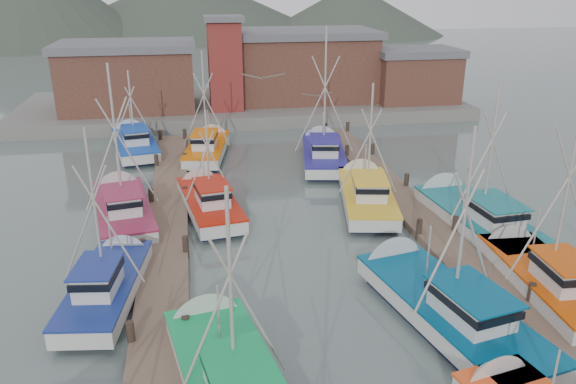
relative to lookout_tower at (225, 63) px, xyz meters
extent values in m
plane|color=#485754|center=(2.00, -33.00, -5.55)|extent=(260.00, 260.00, 0.00)
cube|color=brown|center=(-5.00, -29.00, -5.35)|extent=(2.20, 46.00, 0.40)
cylinder|color=black|center=(-6.00, -35.00, -5.10)|extent=(0.30, 0.30, 1.50)
cylinder|color=black|center=(-6.00, -28.00, -5.10)|extent=(0.30, 0.30, 1.50)
cylinder|color=black|center=(-6.00, -21.00, -5.10)|extent=(0.30, 0.30, 1.50)
cylinder|color=black|center=(-6.00, -14.00, -5.10)|extent=(0.30, 0.30, 1.50)
cylinder|color=black|center=(-6.00, -7.00, -5.10)|extent=(0.30, 0.30, 1.50)
cylinder|color=black|center=(-4.00, -35.00, -5.10)|extent=(0.30, 0.30, 1.50)
cylinder|color=black|center=(-4.00, -28.00, -5.10)|extent=(0.30, 0.30, 1.50)
cylinder|color=black|center=(-4.00, -21.00, -5.10)|extent=(0.30, 0.30, 1.50)
cylinder|color=black|center=(-4.00, -14.00, -5.10)|extent=(0.30, 0.30, 1.50)
cylinder|color=black|center=(-4.00, -7.00, -5.10)|extent=(0.30, 0.30, 1.50)
cube|color=brown|center=(9.00, -29.00, -5.35)|extent=(2.20, 46.00, 0.40)
cylinder|color=black|center=(8.00, -35.00, -5.10)|extent=(0.30, 0.30, 1.50)
cylinder|color=black|center=(8.00, -28.00, -5.10)|extent=(0.30, 0.30, 1.50)
cylinder|color=black|center=(8.00, -21.00, -5.10)|extent=(0.30, 0.30, 1.50)
cylinder|color=black|center=(8.00, -14.00, -5.10)|extent=(0.30, 0.30, 1.50)
cylinder|color=black|center=(8.00, -7.00, -5.10)|extent=(0.30, 0.30, 1.50)
cylinder|color=black|center=(10.00, -35.00, -5.10)|extent=(0.30, 0.30, 1.50)
cylinder|color=black|center=(10.00, -28.00, -5.10)|extent=(0.30, 0.30, 1.50)
cylinder|color=black|center=(10.00, -21.00, -5.10)|extent=(0.30, 0.30, 1.50)
cylinder|color=black|center=(10.00, -14.00, -5.10)|extent=(0.30, 0.30, 1.50)
cylinder|color=black|center=(10.00, -7.00, -5.10)|extent=(0.30, 0.30, 1.50)
cube|color=slate|center=(2.00, 4.00, -4.95)|extent=(44.00, 16.00, 1.20)
cube|color=brown|center=(-9.00, 2.00, -1.60)|extent=(12.00, 8.00, 5.50)
cube|color=slate|center=(-9.00, 2.00, 1.50)|extent=(12.72, 8.48, 0.70)
cube|color=brown|center=(8.00, 4.00, -1.25)|extent=(14.00, 9.00, 6.20)
cube|color=slate|center=(8.00, 4.00, 2.20)|extent=(14.84, 9.54, 0.70)
cube|color=brown|center=(19.00, 1.00, -2.10)|extent=(8.00, 6.00, 4.50)
cube|color=slate|center=(19.00, 1.00, 0.50)|extent=(8.48, 6.36, 0.70)
cube|color=maroon|center=(0.00, 0.00, -0.35)|extent=(3.00, 3.00, 8.00)
cube|color=slate|center=(0.00, 0.00, 3.90)|extent=(3.60, 3.60, 0.50)
cone|color=#3D4539|center=(-38.00, 82.00, -5.55)|extent=(110.00, 110.00, 42.00)
cone|color=#3D4539|center=(-3.00, 97.00, -5.55)|extent=(140.00, 140.00, 30.00)
cone|color=#3D4539|center=(37.00, 87.00, -5.55)|extent=(90.00, 90.00, 24.00)
cone|color=silver|center=(5.64, -39.33, -5.00)|extent=(2.65, 1.57, 2.48)
cylinder|color=#AAA59C|center=(6.15, -41.82, -3.25)|extent=(0.08, 0.08, 2.22)
cube|color=#0C954C|center=(-2.54, -38.51, -4.47)|extent=(4.54, 9.24, 0.10)
cone|color=silver|center=(-3.35, -34.21, -5.00)|extent=(2.89, 1.59, 2.74)
cube|color=silver|center=(-2.34, -39.55, -3.90)|extent=(2.23, 2.91, 1.10)
cube|color=black|center=(-2.34, -39.55, -3.67)|extent=(2.39, 3.19, 0.28)
cube|color=#0C954C|center=(-2.34, -39.55, -3.31)|extent=(2.53, 3.38, 0.07)
cylinder|color=#AAA59C|center=(-2.50, -38.69, -1.22)|extent=(0.14, 0.14, 6.46)
cylinder|color=#AAA59C|center=(-3.05, -38.79, -1.98)|extent=(2.29, 0.52, 5.06)
cylinder|color=#AAA59C|center=(-1.95, -38.58, -1.98)|extent=(2.29, 0.52, 5.06)
cylinder|color=#AAA59C|center=(-2.83, -36.96, -3.25)|extent=(0.08, 0.08, 2.44)
cube|color=black|center=(6.16, -35.59, -5.50)|extent=(4.31, 8.69, 0.70)
cube|color=silver|center=(6.16, -35.59, -4.85)|extent=(4.89, 9.88, 0.80)
cube|color=#014C71|center=(6.16, -35.59, -4.47)|extent=(5.00, 9.99, 0.10)
cone|color=silver|center=(5.22, -30.96, -5.00)|extent=(3.11, 1.66, 2.96)
cube|color=silver|center=(6.39, -36.71, -3.90)|extent=(2.43, 3.16, 1.10)
cube|color=black|center=(6.39, -36.71, -3.67)|extent=(2.61, 3.46, 0.28)
cube|color=#014C71|center=(6.39, -36.71, -3.31)|extent=(2.77, 3.67, 0.07)
cylinder|color=#AAA59C|center=(6.20, -35.78, -0.93)|extent=(0.16, 0.16, 7.04)
cylinder|color=#AAA59C|center=(5.61, -35.90, -1.76)|extent=(2.49, 0.60, 5.50)
cylinder|color=#AAA59C|center=(6.79, -35.66, -1.76)|extent=(2.49, 0.60, 5.50)
cylinder|color=#AAA59C|center=(5.82, -33.93, -3.25)|extent=(0.09, 0.09, 2.64)
cube|color=black|center=(-7.28, -31.50, -5.50)|extent=(2.97, 6.69, 0.70)
cube|color=silver|center=(-7.28, -31.50, -4.85)|extent=(3.37, 7.60, 0.80)
cube|color=navy|center=(-7.28, -31.50, -4.47)|extent=(3.46, 7.68, 0.10)
cone|color=silver|center=(-6.78, -27.87, -5.00)|extent=(2.42, 1.41, 2.29)
cube|color=silver|center=(-7.40, -32.38, -3.90)|extent=(1.77, 2.39, 1.10)
cube|color=black|center=(-7.40, -32.38, -3.67)|extent=(1.89, 2.62, 0.28)
cube|color=navy|center=(-7.40, -32.38, -3.31)|extent=(2.01, 2.78, 0.07)
cylinder|color=#AAA59C|center=(-7.30, -31.65, -1.17)|extent=(0.12, 0.12, 6.56)
cylinder|color=#AAA59C|center=(-7.80, -31.58, -1.94)|extent=(2.33, 0.40, 5.13)
cylinder|color=#AAA59C|center=(-6.80, -31.72, -1.94)|extent=(2.33, 0.40, 5.13)
cylinder|color=#AAA59C|center=(-7.10, -30.19, -3.25)|extent=(0.07, 0.07, 2.20)
cube|color=black|center=(11.28, -34.17, -5.50)|extent=(2.72, 7.16, 0.70)
cube|color=silver|center=(11.28, -34.17, -4.85)|extent=(3.09, 8.14, 0.80)
cube|color=#CE4805|center=(11.28, -34.17, -4.47)|extent=(3.17, 8.22, 0.10)
cone|color=silver|center=(11.51, -30.18, -5.00)|extent=(2.59, 1.24, 2.53)
cube|color=silver|center=(11.22, -35.13, -3.90)|extent=(1.77, 2.49, 1.10)
cube|color=black|center=(11.22, -35.13, -3.67)|extent=(1.89, 2.74, 0.28)
cube|color=#CE4805|center=(11.22, -35.13, -3.31)|extent=(2.00, 2.90, 0.07)
cylinder|color=#AAA59C|center=(11.27, -34.33, -0.25)|extent=(0.12, 0.12, 8.39)
cylinder|color=#AAA59C|center=(10.73, -34.30, -1.24)|extent=(2.98, 0.26, 6.55)
cylinder|color=#AAA59C|center=(11.36, -32.73, -3.25)|extent=(0.07, 0.07, 2.34)
cube|color=black|center=(-2.61, -22.73, -5.50)|extent=(3.29, 7.16, 0.70)
cube|color=silver|center=(-2.61, -22.73, -4.85)|extent=(3.73, 8.13, 0.80)
cube|color=#B61908|center=(-2.61, -22.73, -4.47)|extent=(3.82, 8.22, 0.10)
cone|color=silver|center=(-3.21, -18.86, -5.00)|extent=(2.59, 1.47, 2.45)
cube|color=silver|center=(-2.46, -23.66, -3.90)|extent=(1.93, 2.57, 1.10)
cube|color=black|center=(-2.46, -23.66, -3.67)|extent=(2.06, 2.81, 0.28)
cube|color=#B61908|center=(-2.46, -23.66, -3.31)|extent=(2.19, 2.99, 0.07)
cylinder|color=#AAA59C|center=(-2.58, -22.88, -1.90)|extent=(0.12, 0.12, 5.09)
cylinder|color=#AAA59C|center=(-3.08, -22.96, -2.50)|extent=(1.83, 0.37, 3.99)
cylinder|color=#AAA59C|center=(-2.09, -22.81, -2.50)|extent=(1.83, 0.37, 3.99)
cylinder|color=#AAA59C|center=(-2.83, -21.34, -3.25)|extent=(0.07, 0.07, 2.19)
cube|color=black|center=(6.68, -23.15, -5.50)|extent=(3.86, 7.85, 0.70)
cube|color=silver|center=(6.68, -23.15, -4.85)|extent=(4.38, 8.93, 0.80)
cube|color=gold|center=(6.68, -23.15, -4.47)|extent=(4.48, 9.03, 0.10)
cone|color=silver|center=(7.51, -18.96, -5.00)|extent=(2.83, 1.60, 2.67)
cube|color=silver|center=(6.48, -24.16, -3.90)|extent=(2.19, 2.85, 1.10)
cube|color=black|center=(6.48, -24.16, -3.67)|extent=(2.35, 3.12, 0.28)
cube|color=gold|center=(6.48, -24.16, -3.31)|extent=(2.49, 3.31, 0.07)
cylinder|color=#AAA59C|center=(6.65, -23.32, -1.27)|extent=(0.14, 0.14, 6.36)
cylinder|color=#AAA59C|center=(6.11, -23.21, -2.02)|extent=(2.26, 0.53, 4.98)
cylinder|color=#AAA59C|center=(7.18, -23.42, -2.02)|extent=(2.26, 0.53, 4.98)
cylinder|color=#AAA59C|center=(6.98, -21.64, -3.25)|extent=(0.08, 0.08, 2.39)
cube|color=black|center=(-7.40, -22.95, -5.50)|extent=(3.68, 7.73, 0.70)
cube|color=silver|center=(-7.40, -22.95, -4.85)|extent=(4.18, 8.78, 0.80)
cube|color=maroon|center=(-7.40, -22.95, -4.47)|extent=(4.27, 8.88, 0.10)
cone|color=silver|center=(-8.14, -18.80, -5.00)|extent=(2.78, 1.54, 2.63)
cube|color=silver|center=(-7.22, -23.95, -3.90)|extent=(2.12, 2.79, 1.10)
cube|color=black|center=(-7.22, -23.95, -3.67)|extent=(2.27, 3.06, 0.28)
cube|color=maroon|center=(-7.22, -23.95, -3.31)|extent=(2.41, 3.24, 0.07)
cylinder|color=#AAA59C|center=(-7.37, -23.12, -0.57)|extent=(0.15, 0.15, 7.77)
cylinder|color=#AAA59C|center=(-7.94, -23.22, -1.48)|extent=(2.75, 0.58, 6.07)
cylinder|color=#AAA59C|center=(-6.80, -23.01, -1.48)|extent=(2.75, 0.58, 6.07)
cylinder|color=#AAA59C|center=(-7.67, -21.46, -3.25)|extent=(0.09, 0.09, 2.53)
cube|color=black|center=(11.61, -27.59, -5.50)|extent=(3.32, 8.40, 0.70)
cube|color=silver|center=(11.61, -27.59, -4.85)|extent=(3.77, 9.55, 0.80)
cube|color=#126A70|center=(11.61, -27.59, -4.47)|extent=(3.87, 9.65, 0.10)
cone|color=silver|center=(11.26, -22.93, -5.00)|extent=(3.03, 1.32, 2.95)
cube|color=silver|center=(11.69, -28.71, -3.90)|extent=(2.11, 2.94, 1.10)
cube|color=black|center=(11.69, -28.71, -3.67)|extent=(2.26, 3.23, 0.28)
cube|color=#126A70|center=(11.69, -28.71, -3.31)|extent=(2.39, 3.42, 0.07)
cylinder|color=#AAA59C|center=(11.62, -27.78, -0.86)|extent=(0.15, 0.15, 7.17)
cylinder|color=#AAA59C|center=(11.00, -27.82, -1.71)|extent=(2.57, 0.30, 5.61)
cylinder|color=#AAA59C|center=(12.25, -27.73, -1.71)|extent=(2.57, 0.30, 5.61)
cylinder|color=#AAA59C|center=(11.48, -25.91, -3.25)|extent=(0.09, 0.09, 2.73)
cube|color=black|center=(-2.33, -11.49, -5.50)|extent=(3.42, 7.28, 0.70)
cube|color=silver|center=(-2.33, -11.49, -4.85)|extent=(3.89, 8.27, 0.80)
cube|color=#DA6000|center=(-2.33, -11.49, -4.47)|extent=(3.98, 8.36, 0.10)
cone|color=silver|center=(-1.66, -7.57, -5.00)|extent=(2.63, 1.50, 2.48)
cube|color=silver|center=(-2.49, -12.43, -3.90)|extent=(1.98, 2.62, 1.10)
cube|color=black|center=(-2.49, -12.43, -3.67)|extent=(2.12, 2.87, 0.28)
cube|color=#DA6000|center=(-2.49, -12.43, -3.31)|extent=(2.25, 3.05, 0.07)
cylinder|color=#AAA59C|center=(-2.36, -11.64, -0.97)|extent=(0.13, 0.13, 6.97)
cylinder|color=#AAA59C|center=(-2.86, -11.56, -1.79)|extent=(2.46, 0.50, 5.45)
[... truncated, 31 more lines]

